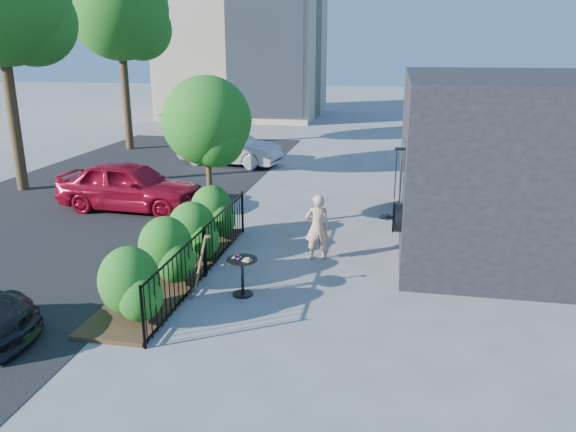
% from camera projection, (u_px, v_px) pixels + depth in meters
% --- Properties ---
extents(ground, '(120.00, 120.00, 0.00)m').
position_uv_depth(ground, '(275.00, 282.00, 11.56)').
color(ground, gray).
rests_on(ground, ground).
extents(shop_building, '(6.22, 9.00, 4.00)m').
position_uv_depth(shop_building, '(523.00, 155.00, 14.23)').
color(shop_building, black).
rests_on(shop_building, ground).
extents(fence, '(0.05, 6.05, 1.10)m').
position_uv_depth(fence, '(205.00, 251.00, 11.67)').
color(fence, black).
rests_on(fence, ground).
extents(planting_bed, '(1.30, 6.00, 0.08)m').
position_uv_depth(planting_bed, '(174.00, 272.00, 11.94)').
color(planting_bed, '#382616').
rests_on(planting_bed, ground).
extents(shrubs, '(1.10, 5.60, 1.24)m').
position_uv_depth(shrubs, '(179.00, 242.00, 11.83)').
color(shrubs, '#166117').
rests_on(shrubs, ground).
extents(patio_tree, '(2.20, 2.20, 3.94)m').
position_uv_depth(patio_tree, '(209.00, 127.00, 13.75)').
color(patio_tree, '#3F2B19').
rests_on(patio_tree, ground).
extents(street, '(9.00, 30.00, 0.01)m').
position_uv_depth(street, '(52.00, 220.00, 15.63)').
color(street, black).
rests_on(street, ground).
extents(street_tree_far, '(4.40, 4.40, 8.28)m').
position_uv_depth(street_tree_far, '(120.00, 16.00, 24.74)').
color(street_tree_far, '#3F2B19').
rests_on(street_tree_far, ground).
extents(cafe_table, '(0.60, 0.60, 0.80)m').
position_uv_depth(cafe_table, '(242.00, 270.00, 10.81)').
color(cafe_table, black).
rests_on(cafe_table, ground).
extents(woman, '(0.62, 0.48, 1.52)m').
position_uv_depth(woman, '(317.00, 227.00, 12.59)').
color(woman, tan).
rests_on(woman, ground).
extents(shovel, '(0.45, 0.17, 1.34)m').
position_uv_depth(shovel, '(199.00, 270.00, 10.61)').
color(shovel, brown).
rests_on(shovel, ground).
extents(car_red, '(4.35, 1.93, 1.45)m').
position_uv_depth(car_red, '(130.00, 186.00, 16.48)').
color(car_red, '#A80E27').
rests_on(car_red, ground).
extents(car_silver, '(4.36, 2.14, 1.38)m').
position_uv_depth(car_silver, '(230.00, 148.00, 22.77)').
color(car_silver, '#AEAEB3').
rests_on(car_silver, ground).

